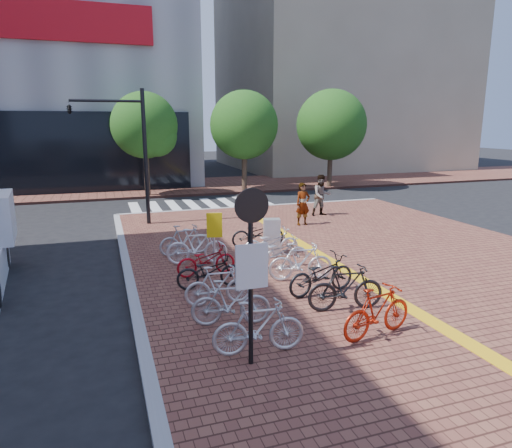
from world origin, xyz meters
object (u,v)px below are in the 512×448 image
object	(u,v)px
bike_8	(346,288)
pedestrian_a	(303,204)
bike_2	(218,285)
bike_7	(378,312)
bike_11	(279,252)
bike_10	(301,262)
bike_3	(209,271)
yellow_sign	(214,230)
bike_6	(185,240)
notice_sign	(251,257)
bike_5	(197,246)
bike_1	(231,302)
pedestrian_b	(322,195)
bike_9	(321,274)
bike_13	(258,233)
bike_12	(271,243)
bike_0	(259,327)
traffic_light_pole	(111,132)
utility_box	(272,236)
bike_4	(206,260)

from	to	relation	value
bike_8	pedestrian_a	xyz separation A→B (m)	(2.79, 8.46, 0.35)
bike_2	pedestrian_a	bearing A→B (deg)	-34.11
bike_7	bike_11	distance (m)	4.83
bike_8	bike_10	xyz separation A→B (m)	(-0.14, 2.17, -0.01)
bike_3	bike_10	bearing A→B (deg)	-93.56
yellow_sign	bike_6	bearing A→B (deg)	108.87
bike_7	pedestrian_a	distance (m)	10.24
bike_10	notice_sign	xyz separation A→B (m)	(-2.64, -3.77, 1.47)
bike_5	bike_1	bearing A→B (deg)	-172.38
yellow_sign	notice_sign	bearing A→B (deg)	-97.02
pedestrian_b	bike_5	bearing A→B (deg)	-139.27
bike_9	bike_11	size ratio (longest dim) A/B	1.09
bike_13	yellow_sign	xyz separation A→B (m)	(-1.98, -1.84, 0.67)
bike_7	bike_8	xyz separation A→B (m)	(0.06, 1.37, 0.01)
bike_2	bike_6	distance (m)	4.37
bike_10	pedestrian_a	size ratio (longest dim) A/B	0.99
bike_1	pedestrian_b	xyz separation A→B (m)	(7.10, 9.92, 0.44)
bike_1	bike_9	xyz separation A→B (m)	(2.63, 1.04, -0.01)
bike_5	bike_12	xyz separation A→B (m)	(2.35, -0.10, -0.07)
bike_0	bike_13	bearing A→B (deg)	-12.94
bike_3	pedestrian_a	distance (m)	8.11
notice_sign	traffic_light_pole	size ratio (longest dim) A/B	0.57
bike_1	bike_5	bearing A→B (deg)	9.16
bike_11	pedestrian_b	distance (m)	8.05
utility_box	bike_8	bearing A→B (deg)	-90.60
bike_0	bike_2	xyz separation A→B (m)	(-0.13, 2.50, -0.05)
bike_2	bike_8	distance (m)	2.93
pedestrian_a	yellow_sign	distance (m)	6.67
bike_7	bike_12	size ratio (longest dim) A/B	0.96
bike_9	pedestrian_b	xyz separation A→B (m)	(4.48, 8.89, 0.44)
bike_12	traffic_light_pole	world-z (taller)	traffic_light_pole
yellow_sign	traffic_light_pole	world-z (taller)	traffic_light_pole
bike_10	bike_4	bearing A→B (deg)	73.10
notice_sign	traffic_light_pole	world-z (taller)	traffic_light_pole
bike_8	bike_9	distance (m)	1.12
bike_3	traffic_light_pole	distance (m)	9.27
bike_6	bike_10	xyz separation A→B (m)	(2.53, -3.45, 0.03)
bike_6	bike_9	xyz separation A→B (m)	(2.62, -4.50, -0.00)
bike_0	pedestrian_b	xyz separation A→B (m)	(6.95, 11.26, 0.42)
bike_7	bike_2	bearing A→B (deg)	32.96
bike_6	bike_12	distance (m)	2.79
bike_6	bike_10	bearing A→B (deg)	-150.09
bike_3	bike_11	bearing A→B (deg)	-63.81
bike_10	bike_13	distance (m)	3.60
bike_7	bike_13	bearing A→B (deg)	-11.50
bike_8	yellow_sign	world-z (taller)	yellow_sign
bike_0	pedestrian_a	distance (m)	11.09
bike_4	bike_9	distance (m)	3.33
bike_6	traffic_light_pole	xyz separation A→B (m)	(-1.90, 5.21, 3.32)
pedestrian_a	bike_0	bearing A→B (deg)	-123.16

